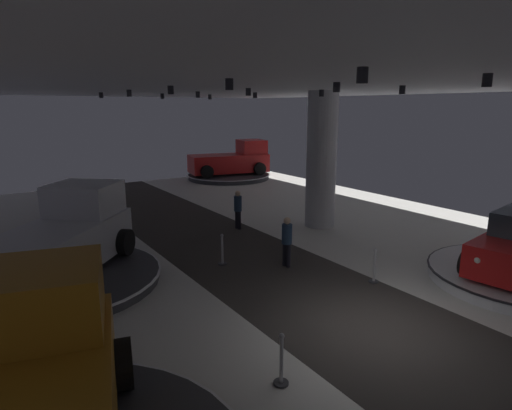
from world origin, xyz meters
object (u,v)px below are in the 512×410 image
object	(u,v)px
display_platform_deep_right	(229,176)
pickup_truck_mid_left	(61,240)
column_right	(321,160)
pickup_truck_deep_right	(233,160)
visitor_walking_far	(287,239)
visitor_walking_near	(238,207)
display_platform_mid_left	(58,279)

from	to	relation	value
display_platform_deep_right	pickup_truck_mid_left	bearing A→B (deg)	-135.18
column_right	pickup_truck_deep_right	xyz separation A→B (m)	(3.17, 12.44, -1.49)
pickup_truck_deep_right	visitor_walking_far	size ratio (longest dim) A/B	3.53
pickup_truck_mid_left	visitor_walking_near	xyz separation A→B (m)	(6.93, 1.77, -0.32)
pickup_truck_deep_right	visitor_walking_near	size ratio (longest dim) A/B	3.53
column_right	visitor_walking_near	world-z (taller)	column_right
display_platform_deep_right	visitor_walking_far	xyz separation A→B (m)	(-6.90, -15.49, 0.73)
display_platform_deep_right	display_platform_mid_left	bearing A→B (deg)	-135.14
column_right	pickup_truck_mid_left	xyz separation A→B (m)	(-10.04, -0.31, -1.52)
display_platform_deep_right	visitor_walking_far	size ratio (longest dim) A/B	3.57
column_right	display_platform_mid_left	world-z (taller)	column_right
display_platform_mid_left	visitor_walking_far	bearing A→B (deg)	-21.38
display_platform_mid_left	visitor_walking_near	distance (m)	7.46
display_platform_mid_left	visitor_walking_far	world-z (taller)	visitor_walking_far
column_right	pickup_truck_mid_left	size ratio (longest dim) A/B	1.03
pickup_truck_mid_left	visitor_walking_far	size ratio (longest dim) A/B	3.35
display_platform_mid_left	pickup_truck_mid_left	bearing A→B (deg)	47.49
pickup_truck_deep_right	visitor_walking_near	xyz separation A→B (m)	(-6.29, -10.98, -0.35)
visitor_walking_near	display_platform_deep_right	bearing A→B (deg)	61.61
pickup_truck_deep_right	column_right	bearing A→B (deg)	-104.30
pickup_truck_deep_right	display_platform_mid_left	bearing A→B (deg)	-135.96
pickup_truck_deep_right	display_platform_mid_left	size ratio (longest dim) A/B	0.99
pickup_truck_deep_right	pickup_truck_mid_left	world-z (taller)	pickup_truck_deep_right
display_platform_deep_right	pickup_truck_mid_left	xyz separation A→B (m)	(-12.90, -12.82, 1.05)
visitor_walking_far	display_platform_mid_left	bearing A→B (deg)	158.62
visitor_walking_near	visitor_walking_far	distance (m)	4.54
display_platform_mid_left	column_right	bearing A→B (deg)	3.05
display_platform_deep_right	pickup_truck_mid_left	world-z (taller)	pickup_truck_mid_left
column_right	pickup_truck_deep_right	distance (m)	12.92
display_platform_deep_right	pickup_truck_deep_right	size ratio (longest dim) A/B	1.01
visitor_walking_near	pickup_truck_mid_left	bearing A→B (deg)	-165.68
visitor_walking_near	visitor_walking_far	size ratio (longest dim) A/B	1.00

